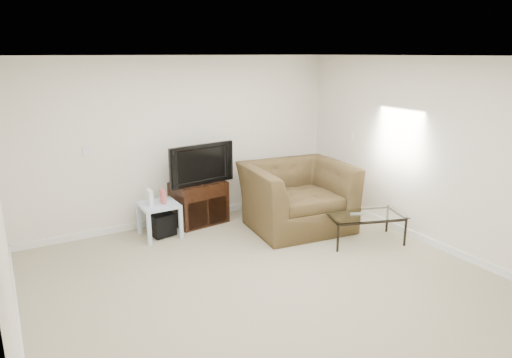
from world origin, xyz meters
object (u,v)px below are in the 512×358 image
subwoofer (161,224)px  coffee_table (364,227)px  recliner (297,185)px  side_table (160,220)px  tv_stand (199,202)px  television (198,163)px

subwoofer → coffee_table: coffee_table is taller
subwoofer → recliner: 2.05m
side_table → coffee_table: side_table is taller
recliner → tv_stand: bearing=149.7°
coffee_table → television: bearing=133.4°
recliner → coffee_table: (0.49, -0.92, -0.44)m
side_table → coffee_table: size_ratio=0.49×
side_table → subwoofer: side_table is taller
television → recliner: size_ratio=0.67×
television → coffee_table: (1.69, -1.79, -0.75)m
tv_stand → side_table: 0.74m
side_table → coffee_table: bearing=-33.6°
side_table → coffee_table: (2.39, -1.59, -0.04)m
television → recliner: 1.51m
side_table → recliner: (1.90, -0.66, 0.40)m
subwoofer → recliner: size_ratio=0.22×
tv_stand → television: bearing=-90.0°
television → coffee_table: bearing=-54.1°
tv_stand → subwoofer: 0.72m
tv_stand → television: size_ratio=0.79×
television → recliner: bearing=-43.2°
subwoofer → tv_stand: bearing=17.3°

